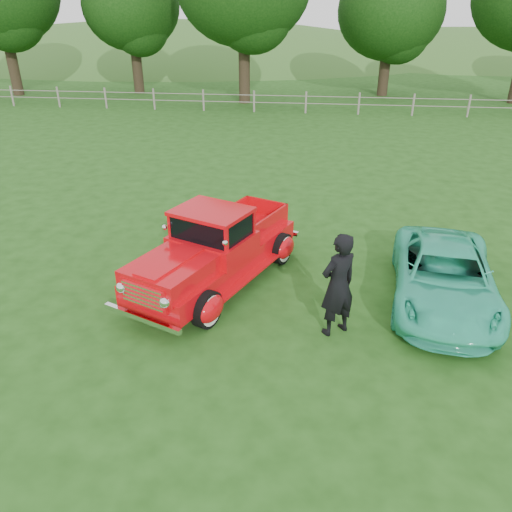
# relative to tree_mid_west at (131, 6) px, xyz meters

# --- Properties ---
(ground) EXTENTS (140.00, 140.00, 0.00)m
(ground) POSITION_rel_tree_mid_west_xyz_m (12.00, -28.00, -5.55)
(ground) COLOR #1D4612
(ground) RESTS_ON ground
(distant_hills) EXTENTS (116.00, 60.00, 18.00)m
(distant_hills) POSITION_rel_tree_mid_west_xyz_m (7.92, 31.46, -10.10)
(distant_hills) COLOR #3E6725
(distant_hills) RESTS_ON ground
(fence_line) EXTENTS (48.00, 0.12, 1.20)m
(fence_line) POSITION_rel_tree_mid_west_xyz_m (12.00, -6.00, -4.95)
(fence_line) COLOR gray
(fence_line) RESTS_ON ground
(tree_mid_west) EXTENTS (6.40, 6.40, 8.46)m
(tree_mid_west) POSITION_rel_tree_mid_west_xyz_m (0.00, 0.00, 0.00)
(tree_mid_west) COLOR black
(tree_mid_west) RESTS_ON ground
(tree_near_east) EXTENTS (6.80, 6.80, 8.33)m
(tree_near_east) POSITION_rel_tree_mid_west_xyz_m (17.00, 1.00, -0.30)
(tree_near_east) COLOR black
(tree_near_east) RESTS_ON ground
(red_pickup) EXTENTS (3.58, 5.27, 1.78)m
(red_pickup) POSITION_rel_tree_mid_west_xyz_m (10.73, -25.97, -4.75)
(red_pickup) COLOR black
(red_pickup) RESTS_ON ground
(teal_sedan) EXTENTS (2.52, 4.55, 1.21)m
(teal_sedan) POSITION_rel_tree_mid_west_xyz_m (15.60, -26.20, -4.95)
(teal_sedan) COLOR #31C59C
(teal_sedan) RESTS_ON ground
(man) EXTENTS (0.90, 0.85, 2.06)m
(man) POSITION_rel_tree_mid_west_xyz_m (13.36, -27.57, -4.52)
(man) COLOR black
(man) RESTS_ON ground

